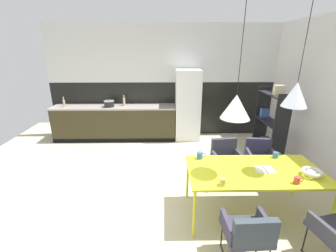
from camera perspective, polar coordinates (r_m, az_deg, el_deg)
ground_plane at (r=3.81m, az=-0.61°, el=-18.66°), size 8.22×8.22×0.00m
back_wall_splashback_dark at (r=6.32m, az=-0.84°, el=4.42°), size 6.07×0.12×1.46m
back_wall_panel_upper at (r=6.12m, az=-0.90°, el=17.74°), size 6.07×0.12×1.46m
kitchen_counter at (r=6.19m, az=-13.06°, el=0.89°), size 3.18×0.63×0.90m
refrigerator_column at (r=5.96m, az=4.92°, el=5.22°), size 0.63×0.60×1.82m
dining_table at (r=3.44m, az=20.87°, el=-10.84°), size 1.84×0.92×0.73m
armchair_far_side at (r=4.19m, az=14.30°, el=-7.24°), size 0.54×0.53×0.80m
armchair_by_stool at (r=2.82m, az=19.67°, el=-23.57°), size 0.51×0.49×0.73m
armchair_near_window at (r=4.48m, az=21.96°, el=-6.52°), size 0.53×0.52×0.75m
fruit_bowl at (r=3.57m, az=32.34°, el=-9.74°), size 0.25×0.25×0.09m
open_book at (r=3.47m, az=23.06°, el=-9.98°), size 0.25×0.21×0.02m
mug_white_ceramic at (r=3.88m, az=25.42°, el=-6.58°), size 0.13×0.08×0.09m
mug_dark_espresso at (r=3.51m, az=8.03°, el=-7.33°), size 0.14×0.09×0.10m
mug_short_terracotta at (r=3.31m, az=29.68°, el=-11.72°), size 0.12×0.08×0.09m
mug_tall_blue at (r=2.94m, az=13.62°, el=-13.47°), size 0.12×0.08×0.09m
cooking_pot at (r=6.00m, az=-14.56°, el=5.42°), size 0.25×0.25×0.18m
bottle_vinegar_dark at (r=6.36m, az=-24.63°, el=5.26°), size 0.06×0.06×0.26m
bottle_oil_tall at (r=6.05m, az=-10.97°, el=6.11°), size 0.06×0.06×0.27m
open_shelf_unit at (r=5.30m, az=24.17°, el=0.85°), size 0.30×0.94×1.64m
pendant_lamp_over_table_near at (r=2.92m, az=16.64°, el=4.66°), size 0.37×0.37×1.37m
pendant_lamp_over_table_far at (r=3.23m, az=29.36°, el=6.89°), size 0.30×0.30×1.23m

